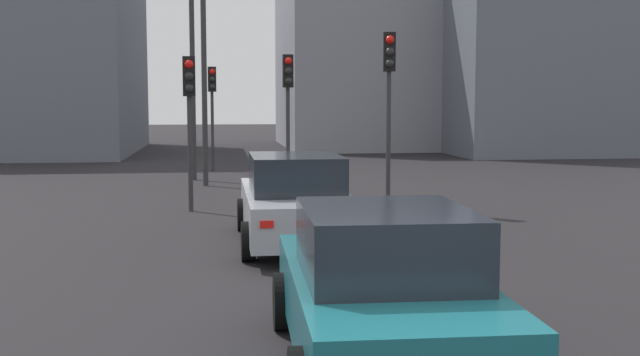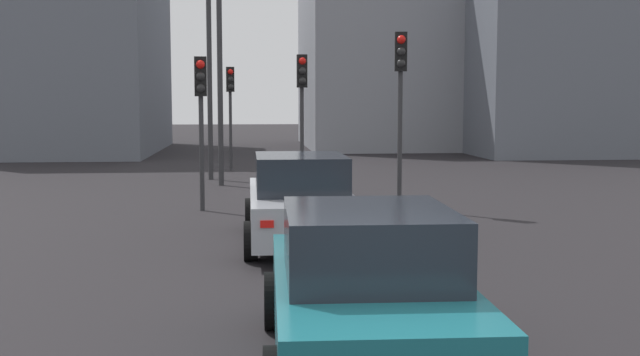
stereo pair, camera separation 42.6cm
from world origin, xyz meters
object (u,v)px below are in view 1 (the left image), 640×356
at_px(traffic_light_near_right, 288,94).
at_px(street_lamp_far, 204,59).
at_px(traffic_light_far_right, 189,100).
at_px(traffic_light_far_left, 389,83).
at_px(car_teal_second, 382,291).
at_px(street_lamp_kerbside, 192,53).
at_px(car_silver_lead, 295,201).
at_px(traffic_light_near_left, 212,96).

xyz_separation_m(traffic_light_near_right, street_lamp_far, (2.05, 2.32, 1.04)).
distance_m(traffic_light_near_right, street_lamp_far, 3.27).
bearing_deg(traffic_light_far_right, traffic_light_far_left, 84.37).
height_order(traffic_light_far_right, street_lamp_far, street_lamp_far).
relative_size(car_teal_second, traffic_light_near_right, 1.11).
bearing_deg(street_lamp_kerbside, traffic_light_near_right, -144.91).
bearing_deg(street_lamp_kerbside, car_silver_lead, -169.58).
relative_size(traffic_light_near_left, traffic_light_near_right, 0.99).
height_order(traffic_light_near_left, traffic_light_far_right, traffic_light_near_left).
bearing_deg(street_lamp_far, traffic_light_near_left, -2.21).
height_order(car_teal_second, street_lamp_kerbside, street_lamp_kerbside).
relative_size(car_silver_lead, traffic_light_near_right, 1.24).
xyz_separation_m(car_silver_lead, traffic_light_near_right, (7.69, -0.59, 1.99)).
xyz_separation_m(traffic_light_far_right, street_lamp_far, (5.45, -0.25, 1.22)).
bearing_deg(street_lamp_kerbside, street_lamp_far, -167.65).
relative_size(car_silver_lead, traffic_light_far_right, 1.33).
bearing_deg(car_silver_lead, street_lamp_far, 10.30).
distance_m(traffic_light_near_right, traffic_light_far_right, 4.26).
xyz_separation_m(car_silver_lead, traffic_light_far_right, (4.30, 1.98, 1.80)).
xyz_separation_m(car_teal_second, street_lamp_kerbside, (18.05, 2.32, 3.32)).
relative_size(traffic_light_far_left, traffic_light_far_right, 1.16).
bearing_deg(traffic_light_near_right, car_silver_lead, -6.53).
distance_m(car_silver_lead, traffic_light_far_left, 5.39).
relative_size(traffic_light_near_right, traffic_light_far_left, 0.92).
bearing_deg(traffic_light_near_left, street_lamp_far, -10.31).
xyz_separation_m(car_teal_second, traffic_light_near_right, (14.19, -0.40, 2.00)).
distance_m(traffic_light_far_right, street_lamp_far, 5.59).
height_order(car_teal_second, traffic_light_far_left, traffic_light_far_left).
relative_size(car_teal_second, traffic_light_near_left, 1.12).
relative_size(traffic_light_near_left, traffic_light_far_left, 0.92).
bearing_deg(traffic_light_near_right, traffic_light_far_right, -39.25).
bearing_deg(street_lamp_kerbside, car_teal_second, -172.69).
bearing_deg(car_silver_lead, traffic_light_near_right, -4.14).
distance_m(car_teal_second, traffic_light_far_left, 11.15).
bearing_deg(traffic_light_near_right, traffic_light_near_left, -165.45).
distance_m(car_silver_lead, traffic_light_far_right, 5.06).
distance_m(street_lamp_kerbside, street_lamp_far, 1.87).
xyz_separation_m(traffic_light_near_left, traffic_light_far_left, (-10.61, -4.17, 0.24)).
height_order(car_silver_lead, traffic_light_near_left, traffic_light_near_left).
distance_m(traffic_light_far_left, traffic_light_far_right, 4.63).
bearing_deg(traffic_light_far_right, car_silver_lead, 20.86).
xyz_separation_m(car_teal_second, traffic_light_far_left, (10.65, -2.45, 2.22)).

